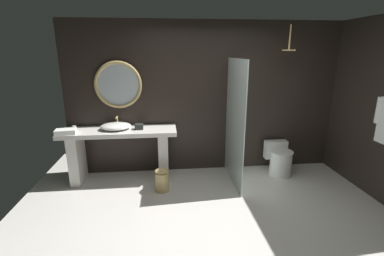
{
  "coord_description": "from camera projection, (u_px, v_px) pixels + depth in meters",
  "views": [
    {
      "loc": [
        -0.75,
        -2.79,
        2.1
      ],
      "look_at": [
        -0.36,
        0.96,
        1.04
      ],
      "focal_mm": 25.54,
      "sensor_mm": 36.0,
      "label": 1
    }
  ],
  "objects": [
    {
      "name": "tissue_box",
      "position": [
        139.0,
        127.0,
        4.42
      ],
      "size": [
        0.13,
        0.12,
        0.08
      ],
      "primitive_type": "cube",
      "color": "#282D28",
      "rests_on": "vanity_counter"
    },
    {
      "name": "round_wall_mirror",
      "position": [
        118.0,
        85.0,
        4.47
      ],
      "size": [
        0.78,
        0.06,
        0.78
      ],
      "color": "tan"
    },
    {
      "name": "vessel_sink",
      "position": [
        116.0,
        126.0,
        4.41
      ],
      "size": [
        0.49,
        0.4,
        0.18
      ],
      "color": "white",
      "rests_on": "vanity_counter"
    },
    {
      "name": "side_wall_right",
      "position": [
        381.0,
        109.0,
        3.92
      ],
      "size": [
        0.1,
        2.47,
        2.6
      ],
      "primitive_type": "cube",
      "color": "black",
      "rests_on": "ground_plane"
    },
    {
      "name": "ground_plane",
      "position": [
        230.0,
        230.0,
        3.32
      ],
      "size": [
        5.76,
        5.76,
        0.0
      ],
      "primitive_type": "plane",
      "color": "silver"
    },
    {
      "name": "toilet",
      "position": [
        279.0,
        159.0,
        4.81
      ],
      "size": [
        0.4,
        0.54,
        0.54
      ],
      "color": "white",
      "rests_on": "ground_plane"
    },
    {
      "name": "tumbler_cup",
      "position": [
        74.0,
        128.0,
        4.32
      ],
      "size": [
        0.06,
        0.06,
        0.08
      ],
      "primitive_type": "cylinder",
      "color": "silver",
      "rests_on": "vanity_counter"
    },
    {
      "name": "folded_hand_towel",
      "position": [
        66.0,
        132.0,
        4.15
      ],
      "size": [
        0.32,
        0.23,
        0.08
      ],
      "primitive_type": "cube",
      "rotation": [
        0.0,
        0.0,
        0.14
      ],
      "color": "white",
      "rests_on": "vanity_counter"
    },
    {
      "name": "waste_bin",
      "position": [
        162.0,
        180.0,
        4.22
      ],
      "size": [
        0.22,
        0.22,
        0.36
      ],
      "color": "tan",
      "rests_on": "ground_plane"
    },
    {
      "name": "rain_shower_head",
      "position": [
        289.0,
        48.0,
        4.32
      ],
      "size": [
        0.21,
        0.21,
        0.4
      ],
      "color": "tan"
    },
    {
      "name": "back_wall_panel",
      "position": [
        207.0,
        98.0,
        4.78
      ],
      "size": [
        4.8,
        0.1,
        2.6
      ],
      "primitive_type": "cube",
      "color": "black",
      "rests_on": "ground_plane"
    },
    {
      "name": "vanity_counter",
      "position": [
        120.0,
        148.0,
        4.5
      ],
      "size": [
        1.85,
        0.56,
        0.88
      ],
      "color": "silver",
      "rests_on": "ground_plane"
    },
    {
      "name": "shower_glass_panel",
      "position": [
        235.0,
        123.0,
        4.32
      ],
      "size": [
        0.02,
        1.1,
        2.0
      ],
      "primitive_type": "cube",
      "color": "silver",
      "rests_on": "ground_plane"
    }
  ]
}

